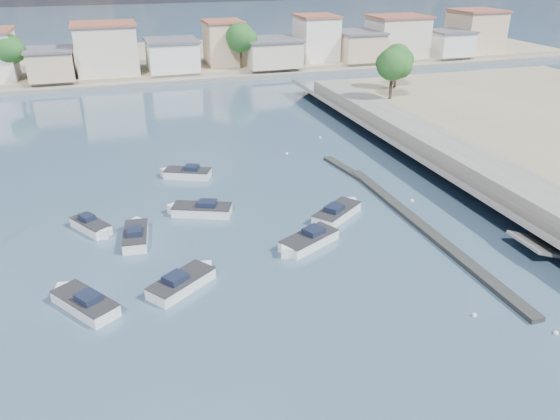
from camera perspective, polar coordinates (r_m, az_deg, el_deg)
name	(u,v)px	position (r m, az deg, el deg)	size (l,w,h in m)	color
ground	(246,133)	(68.86, -3.54, 8.06)	(400.00, 400.00, 0.00)	#314F62
seawall_walkway	(518,189)	(54.11, 23.63, 2.05)	(5.00, 90.00, 1.80)	slate
breakwater	(406,214)	(47.60, 13.03, -0.44)	(2.00, 31.02, 0.35)	black
far_shore_land	(183,58)	(118.55, -10.15, 15.36)	(160.00, 40.00, 1.40)	gray
far_shore_quay	(201,80)	(98.20, -8.25, 13.31)	(160.00, 2.50, 0.80)	slate
far_town	(251,45)	(105.36, -3.03, 16.83)	(113.01, 12.80, 8.35)	beige
shore_trees	(251,45)	(96.15, -3.05, 16.80)	(74.56, 38.32, 7.92)	#38281E
motorboat_a	(83,302)	(36.96, -19.92, -9.06)	(4.25, 5.02, 1.48)	white
motorboat_b	(184,282)	(37.33, -9.97, -7.41)	(4.92, 4.30, 1.48)	white
motorboat_c	(199,210)	(47.14, -8.45, -0.02)	(5.48, 3.66, 1.48)	white
motorboat_d	(307,242)	(41.63, 2.81, -3.35)	(5.27, 3.97, 1.48)	white
motorboat_e	(136,235)	(44.03, -14.82, -2.54)	(2.30, 5.05, 1.48)	white
motorboat_f	(185,174)	(55.32, -9.87, 3.77)	(4.98, 3.56, 1.48)	white
motorboat_g	(92,227)	(46.31, -19.02, -1.69)	(3.30, 4.14, 1.48)	white
motorboat_h	(339,212)	(46.53, 6.13, -0.23)	(5.16, 4.52, 1.48)	white
mooring_buoys	(378,206)	(48.90, 10.19, 0.38)	(7.05, 39.61, 0.33)	silver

